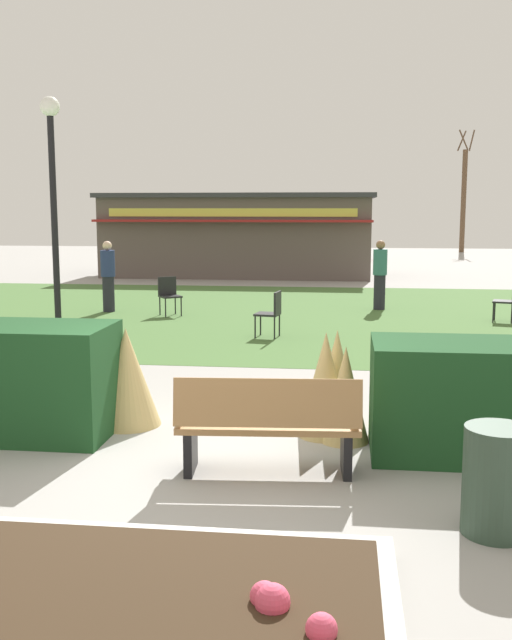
# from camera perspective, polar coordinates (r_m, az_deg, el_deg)

# --- Properties ---
(ground_plane) EXTENTS (80.00, 80.00, 0.00)m
(ground_plane) POSITION_cam_1_polar(r_m,az_deg,el_deg) (7.35, -4.36, -10.97)
(ground_plane) COLOR #999691
(lawn_patch) EXTENTS (36.00, 12.00, 0.01)m
(lawn_patch) POSITION_cam_1_polar(r_m,az_deg,el_deg) (17.42, 2.31, 0.50)
(lawn_patch) COLOR #446B33
(lawn_patch) RESTS_ON ground_plane
(flower_bed) EXTENTS (3.52, 2.17, 0.31)m
(flower_bed) POSITION_cam_1_polar(r_m,az_deg,el_deg) (4.83, -11.30, -21.02)
(flower_bed) COLOR beige
(flower_bed) RESTS_ON ground_plane
(park_bench) EXTENTS (1.73, 0.65, 0.95)m
(park_bench) POSITION_cam_1_polar(r_m,az_deg,el_deg) (6.90, 0.92, -8.07)
(park_bench) COLOR #9E7547
(park_bench) RESTS_ON ground_plane
(hedge_left) EXTENTS (2.03, 1.10, 1.22)m
(hedge_left) POSITION_cam_1_polar(r_m,az_deg,el_deg) (8.49, -17.82, -4.42)
(hedge_left) COLOR #19421E
(hedge_left) RESTS_ON ground_plane
(hedge_right) EXTENTS (2.51, 1.10, 1.14)m
(hedge_right) POSITION_cam_1_polar(r_m,az_deg,el_deg) (7.78, 18.17, -5.88)
(hedge_right) COLOR #19421E
(hedge_right) RESTS_ON ground_plane
(ornamental_grass_behind_left) EXTENTS (0.76, 0.76, 1.12)m
(ornamental_grass_behind_left) POSITION_cam_1_polar(r_m,az_deg,el_deg) (8.57, -9.92, -4.32)
(ornamental_grass_behind_left) COLOR tan
(ornamental_grass_behind_left) RESTS_ON ground_plane
(ornamental_grass_behind_right) EXTENTS (0.52, 0.52, 1.03)m
(ornamental_grass_behind_right) POSITION_cam_1_polar(r_m,az_deg,el_deg) (7.91, 6.89, -5.70)
(ornamental_grass_behind_right) COLOR tan
(ornamental_grass_behind_right) RESTS_ON ground_plane
(ornamental_grass_behind_center) EXTENTS (0.60, 0.60, 1.15)m
(ornamental_grass_behind_center) POSITION_cam_1_polar(r_m,az_deg,el_deg) (8.08, 5.37, -4.94)
(ornamental_grass_behind_center) COLOR tan
(ornamental_grass_behind_center) RESTS_ON ground_plane
(ornamental_grass_behind_far) EXTENTS (0.58, 0.58, 1.13)m
(ornamental_grass_behind_far) POSITION_cam_1_polar(r_m,az_deg,el_deg) (8.35, 6.23, -4.58)
(ornamental_grass_behind_far) COLOR tan
(ornamental_grass_behind_far) RESTS_ON ground_plane
(lamppost_mid) EXTENTS (0.36, 0.36, 4.45)m
(lamppost_mid) POSITION_cam_1_polar(r_m,az_deg,el_deg) (14.23, -15.35, 9.62)
(lamppost_mid) COLOR black
(lamppost_mid) RESTS_ON ground_plane
(trash_bin) EXTENTS (0.52, 0.52, 0.84)m
(trash_bin) POSITION_cam_1_polar(r_m,az_deg,el_deg) (6.01, 18.08, -11.69)
(trash_bin) COLOR #2D4233
(trash_bin) RESTS_ON ground_plane
(food_kiosk) EXTENTS (9.82, 4.38, 2.98)m
(food_kiosk) POSITION_cam_1_polar(r_m,az_deg,el_deg) (27.43, -1.31, 6.60)
(food_kiosk) COLOR #594C47
(food_kiosk) RESTS_ON ground_plane
(cafe_chair_west) EXTENTS (0.50, 0.50, 0.89)m
(cafe_chair_west) POSITION_cam_1_polar(r_m,az_deg,el_deg) (14.14, 1.24, 0.75)
(cafe_chair_west) COLOR black
(cafe_chair_west) RESTS_ON ground_plane
(cafe_chair_east) EXTENTS (0.54, 0.54, 0.89)m
(cafe_chair_east) POSITION_cam_1_polar(r_m,az_deg,el_deg) (16.95, 18.84, 1.60)
(cafe_chair_east) COLOR black
(cafe_chair_east) RESTS_ON ground_plane
(cafe_chair_center) EXTENTS (0.61, 0.61, 0.89)m
(cafe_chair_center) POSITION_cam_1_polar(r_m,az_deg,el_deg) (17.20, -6.72, 2.10)
(cafe_chair_center) COLOR black
(cafe_chair_center) RESTS_ON ground_plane
(person_strolling) EXTENTS (0.34, 0.34, 1.69)m
(person_strolling) POSITION_cam_1_polar(r_m,az_deg,el_deg) (18.30, 9.51, 3.48)
(person_strolling) COLOR #23232D
(person_strolling) RESTS_ON ground_plane
(person_standing) EXTENTS (0.34, 0.34, 1.69)m
(person_standing) POSITION_cam_1_polar(r_m,az_deg,el_deg) (18.00, -11.32, 3.35)
(person_standing) COLOR #23232D
(person_standing) RESTS_ON ground_plane
(parked_car_west_slot) EXTENTS (4.36, 2.38, 1.20)m
(parked_car_west_slot) POSITION_cam_1_polar(r_m,az_deg,el_deg) (36.49, -2.67, 5.75)
(parked_car_west_slot) COLOR silver
(parked_car_west_slot) RESTS_ON ground_plane
(parked_car_center_slot) EXTENTS (4.33, 2.30, 1.20)m
(parked_car_center_slot) POSITION_cam_1_polar(r_m,az_deg,el_deg) (36.00, 5.15, 5.69)
(parked_car_center_slot) COLOR maroon
(parked_car_center_slot) RESTS_ON ground_plane
(tree_left_bg) EXTENTS (0.91, 0.96, 6.72)m
(tree_left_bg) POSITION_cam_1_polar(r_m,az_deg,el_deg) (43.39, 15.68, 9.00)
(tree_left_bg) COLOR brown
(tree_left_bg) RESTS_ON ground_plane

